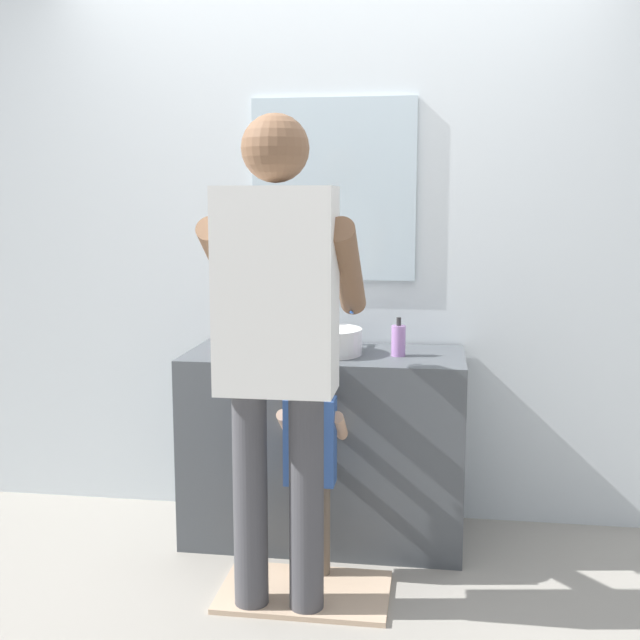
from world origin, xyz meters
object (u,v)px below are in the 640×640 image
Objects in this scene: child_toddler at (311,453)px; adult_parent at (278,322)px; soap_bottle at (398,340)px; toothbrush_cup at (229,340)px.

adult_parent reaches higher than child_toddler.
soap_bottle is at bearing 50.14° from child_toddler.
adult_parent is at bearing -121.62° from soap_bottle.
child_toddler is at bearing -129.86° from soap_bottle.
toothbrush_cup is 0.73m from adult_parent.
adult_parent is at bearing -60.92° from toothbrush_cup.
child_toddler is (-0.32, -0.38, -0.39)m from soap_bottle.
child_toddler is (0.42, -0.36, -0.37)m from toothbrush_cup.
toothbrush_cup is 1.25× the size of soap_bottle.
soap_bottle reaches higher than child_toddler.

